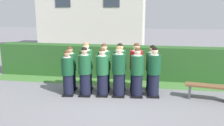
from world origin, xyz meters
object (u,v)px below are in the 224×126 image
Objects in this scene: student_front_row_0 at (68,74)px; student_in_red_blazer at (136,68)px; student_front_row_4 at (137,73)px; student_rear_row_3 at (120,68)px; wooden_bench at (208,89)px; student_rear_row_5 at (152,70)px; student_front_row_3 at (119,73)px; student_rear_row_2 at (104,68)px; student_rear_row_0 at (70,70)px; student_rear_row_1 at (86,68)px; student_front_row_2 at (102,73)px; student_front_row_1 at (85,73)px; student_front_row_5 at (154,73)px.

student_front_row_0 is 0.90× the size of student_in_red_blazer.
student_rear_row_3 is (-0.63, 0.47, 0.03)m from student_front_row_4.
student_rear_row_5 is at bearing 162.81° from wooden_bench.
student_front_row_3 is 1.00× the size of student_rear_row_2.
student_front_row_4 is at bearing -82.54° from student_in_red_blazer.
wooden_bench is (2.24, 0.06, -0.42)m from student_front_row_4.
student_rear_row_1 is (0.55, 0.07, 0.07)m from student_rear_row_0.
student_front_row_0 is at bearing -162.13° from student_rear_row_5.
student_rear_row_2 is 1.03× the size of student_rear_row_5.
student_front_row_2 reaches higher than wooden_bench.
student_rear_row_5 reaches higher than wooden_bench.
student_rear_row_3 reaches higher than student_front_row_3.
student_rear_row_5 is at bearing 24.46° from student_front_row_2.
student_rear_row_0 is at bearing 99.44° from student_front_row_0.
student_front_row_1 is 1.02× the size of student_front_row_2.
student_rear_row_5 is at bearing 7.88° from student_rear_row_2.
student_front_row_1 is at bearing -172.50° from student_front_row_5.
student_front_row_0 is 0.96× the size of student_front_row_2.
student_front_row_3 is (0.54, 0.05, 0.04)m from student_front_row_2.
student_front_row_0 is 0.94× the size of student_front_row_4.
student_rear_row_0 is at bearing -172.35° from student_rear_row_5.
student_rear_row_0 is 4.60m from wooden_bench.
student_front_row_3 is 1.25m from student_rear_row_1.
student_front_row_0 is 0.97× the size of student_rear_row_0.
student_front_row_4 reaches higher than wooden_bench.
student_front_row_3 is at bearing -38.18° from student_rear_row_2.
student_front_row_3 is 1.78m from student_rear_row_0.
student_rear_row_1 is at bearing 176.62° from wooden_bench.
student_rear_row_0 is 0.96× the size of student_rear_row_5.
student_rear_row_5 is (1.06, 0.68, -0.02)m from student_front_row_3.
student_front_row_1 is at bearing -79.77° from student_rear_row_1.
student_rear_row_5 is at bearing 8.48° from student_in_red_blazer.
student_rear_row_0 is at bearing 177.87° from wooden_bench.
student_rear_row_2 is (-0.57, 0.45, 0.00)m from student_front_row_3.
student_front_row_4 is at bearing -169.50° from student_front_row_5.
student_in_red_blazer is at bearing 24.10° from student_front_row_1.
student_front_row_5 is at bearing -83.04° from student_rear_row_5.
student_rear_row_3 reaches higher than student_rear_row_0.
student_front_row_3 is 0.59m from student_front_row_4.
student_front_row_2 is 1.24m from student_in_red_blazer.
student_rear_row_1 is 0.63m from student_rear_row_2.
student_rear_row_0 is 1.73m from student_rear_row_3.
student_rear_row_1 is at bearing 147.61° from student_front_row_2.
student_rear_row_1 reaches higher than student_front_row_5.
student_in_red_blazer is at bearing 144.39° from student_front_row_5.
student_front_row_4 is 0.99× the size of student_front_row_5.
student_front_row_4 reaches higher than student_front_row_2.
student_front_row_3 is 1.07× the size of student_rear_row_0.
student_rear_row_3 reaches higher than wooden_bench.
student_in_red_blazer is (2.18, 0.80, 0.09)m from student_front_row_0.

